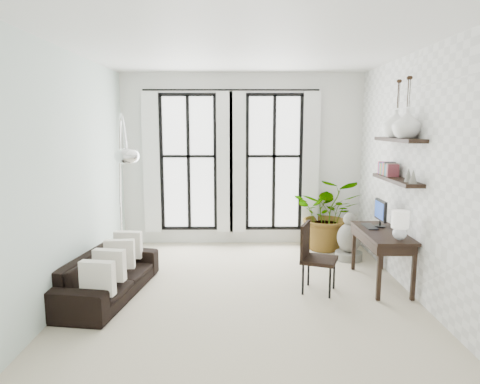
{
  "coord_description": "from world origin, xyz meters",
  "views": [
    {
      "loc": [
        -0.08,
        -5.52,
        2.24
      ],
      "look_at": [
        -0.05,
        0.3,
        1.33
      ],
      "focal_mm": 32.0,
      "sensor_mm": 36.0,
      "label": 1
    }
  ],
  "objects_px": {
    "arc_lamp": "(122,154)",
    "buddha": "(349,240)",
    "sofa": "(108,275)",
    "desk": "(383,236)",
    "plant": "(328,214)",
    "desk_chair": "(313,253)"
  },
  "relations": [
    {
      "from": "arc_lamp",
      "to": "buddha",
      "type": "height_order",
      "value": "arc_lamp"
    },
    {
      "from": "sofa",
      "to": "desk",
      "type": "xyz_separation_m",
      "value": [
        3.75,
        0.36,
        0.44
      ]
    },
    {
      "from": "arc_lamp",
      "to": "plant",
      "type": "bearing_deg",
      "value": 26.12
    },
    {
      "from": "desk",
      "to": "desk_chair",
      "type": "distance_m",
      "value": 1.04
    },
    {
      "from": "sofa",
      "to": "buddha",
      "type": "distance_m",
      "value": 3.9
    },
    {
      "from": "plant",
      "to": "desk_chair",
      "type": "height_order",
      "value": "plant"
    },
    {
      "from": "plant",
      "to": "arc_lamp",
      "type": "xyz_separation_m",
      "value": [
        -3.26,
        -1.6,
        1.19
      ]
    },
    {
      "from": "plant",
      "to": "desk_chair",
      "type": "distance_m",
      "value": 2.1
    },
    {
      "from": "desk",
      "to": "desk_chair",
      "type": "height_order",
      "value": "desk"
    },
    {
      "from": "plant",
      "to": "buddha",
      "type": "distance_m",
      "value": 0.74
    },
    {
      "from": "sofa",
      "to": "desk",
      "type": "relative_size",
      "value": 1.46
    },
    {
      "from": "desk_chair",
      "to": "buddha",
      "type": "height_order",
      "value": "desk_chair"
    },
    {
      "from": "sofa",
      "to": "buddha",
      "type": "xyz_separation_m",
      "value": [
        3.59,
        1.53,
        0.06
      ]
    },
    {
      "from": "plant",
      "to": "arc_lamp",
      "type": "distance_m",
      "value": 3.82
    },
    {
      "from": "buddha",
      "to": "desk_chair",
      "type": "bearing_deg",
      "value": -121.82
    },
    {
      "from": "sofa",
      "to": "buddha",
      "type": "bearing_deg",
      "value": -58.41
    },
    {
      "from": "sofa",
      "to": "desk_chair",
      "type": "height_order",
      "value": "desk_chair"
    },
    {
      "from": "plant",
      "to": "buddha",
      "type": "xyz_separation_m",
      "value": [
        0.23,
        -0.63,
        -0.32
      ]
    },
    {
      "from": "arc_lamp",
      "to": "sofa",
      "type": "bearing_deg",
      "value": -100.46
    },
    {
      "from": "desk_chair",
      "to": "arc_lamp",
      "type": "distance_m",
      "value": 2.97
    },
    {
      "from": "buddha",
      "to": "sofa",
      "type": "bearing_deg",
      "value": -156.96
    },
    {
      "from": "sofa",
      "to": "desk",
      "type": "height_order",
      "value": "desk"
    }
  ]
}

